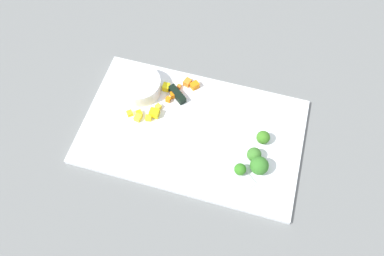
% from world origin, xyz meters
% --- Properties ---
extents(ground_plane, '(4.00, 4.00, 0.00)m').
position_xyz_m(ground_plane, '(0.00, 0.00, 0.00)').
color(ground_plane, slate).
extents(cutting_board, '(0.53, 0.32, 0.01)m').
position_xyz_m(cutting_board, '(0.00, 0.00, 0.01)').
color(cutting_board, white).
rests_on(cutting_board, ground_plane).
extents(prep_bowl, '(0.11, 0.11, 0.04)m').
position_xyz_m(prep_bowl, '(-0.16, 0.08, 0.03)').
color(prep_bowl, white).
rests_on(prep_bowl, cutting_board).
extents(chef_knife, '(0.27, 0.22, 0.02)m').
position_xyz_m(chef_knife, '(0.01, 0.03, 0.02)').
color(chef_knife, silver).
rests_on(chef_knife, cutting_board).
extents(carrot_dice_0, '(0.01, 0.01, 0.01)m').
position_xyz_m(carrot_dice_0, '(-0.08, 0.06, 0.02)').
color(carrot_dice_0, orange).
rests_on(carrot_dice_0, cutting_board).
extents(carrot_dice_1, '(0.01, 0.01, 0.01)m').
position_xyz_m(carrot_dice_1, '(-0.07, 0.11, 0.02)').
color(carrot_dice_1, orange).
rests_on(carrot_dice_1, cutting_board).
extents(carrot_dice_2, '(0.02, 0.02, 0.02)m').
position_xyz_m(carrot_dice_2, '(-0.07, 0.08, 0.02)').
color(carrot_dice_2, orange).
rests_on(carrot_dice_2, cutting_board).
extents(carrot_dice_3, '(0.01, 0.01, 0.01)m').
position_xyz_m(carrot_dice_3, '(-0.06, 0.09, 0.02)').
color(carrot_dice_3, orange).
rests_on(carrot_dice_3, cutting_board).
extents(carrot_dice_4, '(0.01, 0.01, 0.01)m').
position_xyz_m(carrot_dice_4, '(-0.07, 0.09, 0.02)').
color(carrot_dice_4, orange).
rests_on(carrot_dice_4, cutting_board).
extents(carrot_dice_5, '(0.02, 0.02, 0.02)m').
position_xyz_m(carrot_dice_5, '(-0.05, 0.13, 0.02)').
color(carrot_dice_5, orange).
rests_on(carrot_dice_5, cutting_board).
extents(carrot_dice_6, '(0.03, 0.03, 0.02)m').
position_xyz_m(carrot_dice_6, '(-0.03, 0.12, 0.02)').
color(carrot_dice_6, orange).
rests_on(carrot_dice_6, cutting_board).
extents(pepper_dice_0, '(0.02, 0.02, 0.01)m').
position_xyz_m(pepper_dice_0, '(-0.11, -0.00, 0.02)').
color(pepper_dice_0, yellow).
rests_on(pepper_dice_0, cutting_board).
extents(pepper_dice_1, '(0.02, 0.02, 0.02)m').
position_xyz_m(pepper_dice_1, '(-0.10, 0.10, 0.02)').
color(pepper_dice_1, yellow).
rests_on(pepper_dice_1, cutting_board).
extents(pepper_dice_2, '(0.02, 0.02, 0.01)m').
position_xyz_m(pepper_dice_2, '(-0.16, 0.00, 0.02)').
color(pepper_dice_2, yellow).
rests_on(pepper_dice_2, cutting_board).
extents(pepper_dice_3, '(0.02, 0.02, 0.01)m').
position_xyz_m(pepper_dice_3, '(-0.14, -0.01, 0.02)').
color(pepper_dice_3, yellow).
rests_on(pepper_dice_3, cutting_board).
extents(pepper_dice_4, '(0.02, 0.02, 0.02)m').
position_xyz_m(pepper_dice_4, '(-0.10, 0.01, 0.02)').
color(pepper_dice_4, yellow).
rests_on(pepper_dice_4, cutting_board).
extents(pepper_dice_5, '(0.02, 0.02, 0.01)m').
position_xyz_m(pepper_dice_5, '(-0.14, 0.01, 0.02)').
color(pepper_dice_5, yellow).
rests_on(pepper_dice_5, cutting_board).
extents(pepper_dice_6, '(0.02, 0.02, 0.01)m').
position_xyz_m(pepper_dice_6, '(-0.10, 0.04, 0.02)').
color(pepper_dice_6, yellow).
rests_on(pepper_dice_6, cutting_board).
extents(broccoli_floret_0, '(0.04, 0.04, 0.04)m').
position_xyz_m(broccoli_floret_0, '(0.17, -0.06, 0.03)').
color(broccoli_floret_0, '#98AF58').
rests_on(broccoli_floret_0, cutting_board).
extents(broccoli_floret_1, '(0.03, 0.03, 0.03)m').
position_xyz_m(broccoli_floret_1, '(0.13, -0.08, 0.03)').
color(broccoli_floret_1, '#86AF6A').
rests_on(broccoli_floret_1, cutting_board).
extents(broccoli_floret_2, '(0.03, 0.03, 0.04)m').
position_xyz_m(broccoli_floret_2, '(0.16, -0.03, 0.03)').
color(broccoli_floret_2, '#90C161').
rests_on(broccoli_floret_2, cutting_board).
extents(broccoli_floret_3, '(0.03, 0.03, 0.04)m').
position_xyz_m(broccoli_floret_3, '(0.17, 0.02, 0.03)').
color(broccoli_floret_3, '#90AF60').
rests_on(broccoli_floret_3, cutting_board).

